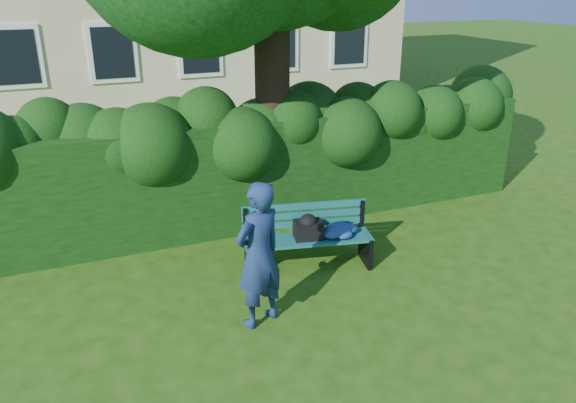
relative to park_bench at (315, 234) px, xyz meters
name	(u,v)px	position (x,y,z in m)	size (l,w,h in m)	color
ground	(305,280)	(-0.30, -0.34, -0.50)	(80.00, 80.00, 0.00)	#1F480D
hedge	(251,171)	(-0.30, 1.86, 0.40)	(10.00, 1.00, 1.80)	black
park_bench	(315,234)	(0.00, 0.00, 0.00)	(1.88, 0.93, 0.89)	#105249
man_reading	(259,255)	(-1.21, -1.03, 0.40)	(0.65, 0.43, 1.80)	navy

